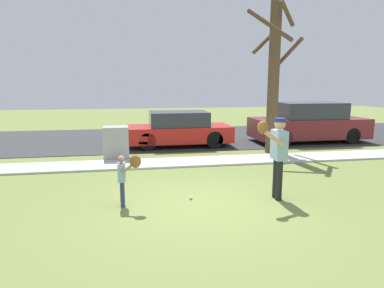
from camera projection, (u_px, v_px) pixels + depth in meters
ground_plane at (177, 164)px, 10.15m from camera, size 48.00×48.00×0.00m
sidewalk_strip at (176, 162)px, 10.24m from camera, size 36.00×1.20×0.06m
road_surface at (162, 138)px, 15.09m from camera, size 36.00×6.80×0.02m
person_adult at (277, 149)px, 6.88m from camera, size 0.70×0.61×1.71m
person_child at (125, 173)px, 6.51m from camera, size 0.45×0.42×1.06m
baseball at (191, 198)px, 7.03m from camera, size 0.07×0.07×0.07m
utility_cabinet at (116, 143)px, 10.71m from camera, size 0.78×0.68×1.06m
street_tree_near at (274, 72)px, 11.39m from camera, size 1.85×1.88×5.22m
parked_hatchback_red at (179, 129)px, 13.02m from camera, size 4.00×1.75×1.33m
parked_suv_maroon at (308, 123)px, 13.97m from camera, size 4.70×1.90×1.63m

